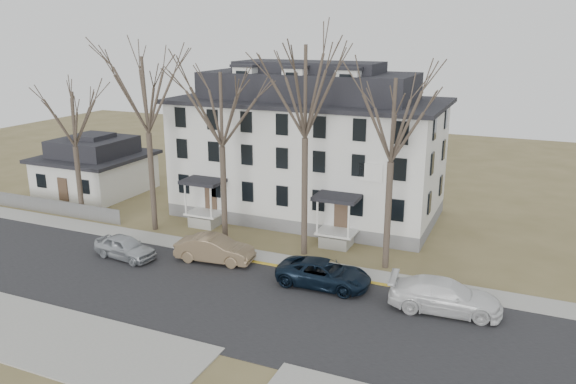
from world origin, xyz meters
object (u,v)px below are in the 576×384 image
at_px(bicycle_left, 211,219).
at_px(tree_far_left, 146,89).
at_px(car_silver, 125,248).
at_px(car_tan, 215,250).
at_px(tree_center, 305,85).
at_px(car_white, 445,296).
at_px(tree_bungalow, 72,115).
at_px(tree_mid_left, 221,104).
at_px(tree_mid_right, 393,114).
at_px(boarding_house, 308,148).
at_px(small_house, 95,168).
at_px(car_navy, 324,274).

bearing_deg(bicycle_left, tree_far_left, 119.63).
xyz_separation_m(car_silver, car_tan, (5.62, 1.86, 0.09)).
xyz_separation_m(tree_center, car_white, (9.76, -4.42, -10.24)).
xyz_separation_m(tree_bungalow, car_tan, (14.26, -3.52, -7.29)).
xyz_separation_m(tree_mid_left, car_white, (15.76, -4.42, -8.76)).
relative_size(tree_center, tree_mid_right, 1.15).
relative_size(car_tan, bicycle_left, 3.15).
bearing_deg(car_white, bicycle_left, 63.56).
distance_m(tree_center, car_silver, 15.60).
relative_size(boarding_house, car_white, 3.56).
xyz_separation_m(small_house, tree_far_left, (11.00, -6.20, 8.09)).
height_order(tree_center, car_silver, tree_center).
bearing_deg(tree_bungalow, tree_mid_right, 0.00).
xyz_separation_m(boarding_house, car_tan, (-1.74, -11.68, -4.55)).
bearing_deg(car_tan, bicycle_left, 26.35).
bearing_deg(car_white, car_silver, 87.34).
relative_size(tree_mid_left, car_white, 2.18).
height_order(tree_center, tree_mid_right, tree_center).
bearing_deg(car_silver, tree_mid_right, -64.41).
height_order(tree_far_left, tree_mid_left, tree_far_left).
bearing_deg(car_white, tree_mid_left, 68.94).
distance_m(boarding_house, tree_mid_left, 9.66).
bearing_deg(boarding_house, tree_far_left, -137.82).
xyz_separation_m(tree_far_left, bicycle_left, (3.20, 2.72, -9.92)).
bearing_deg(tree_far_left, bicycle_left, 40.32).
height_order(tree_mid_left, tree_center, tree_center).
bearing_deg(bicycle_left, car_navy, -131.02).
relative_size(boarding_house, tree_mid_right, 1.63).
xyz_separation_m(boarding_house, car_white, (12.76, -12.57, -4.53)).
bearing_deg(tree_mid_right, car_silver, -161.26).
bearing_deg(car_navy, car_tan, 84.66).
height_order(small_house, tree_mid_right, tree_mid_right).
xyz_separation_m(tree_mid_right, bicycle_left, (-14.30, 2.72, -9.18)).
xyz_separation_m(tree_center, tree_mid_right, (5.50, 0.00, -1.48)).
xyz_separation_m(tree_center, car_tan, (-4.74, -3.52, -10.25)).
distance_m(boarding_house, car_silver, 16.09).
bearing_deg(car_navy, bicycle_left, 58.79).
bearing_deg(boarding_house, tree_center, -69.80).
xyz_separation_m(tree_center, tree_bungalow, (-19.00, 0.00, -2.97)).
bearing_deg(small_house, tree_center, -15.08).
distance_m(car_navy, bicycle_left, 13.54).
relative_size(small_house, tree_mid_right, 0.68).
distance_m(tree_mid_left, tree_center, 6.18).
distance_m(tree_bungalow, car_navy, 23.46).
distance_m(tree_far_left, car_tan, 12.48).
bearing_deg(tree_center, tree_mid_right, 0.00).
bearing_deg(car_white, car_tan, 81.07).
relative_size(small_house, bicycle_left, 5.44).
relative_size(boarding_house, small_house, 2.39).
height_order(small_house, tree_far_left, tree_far_left).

